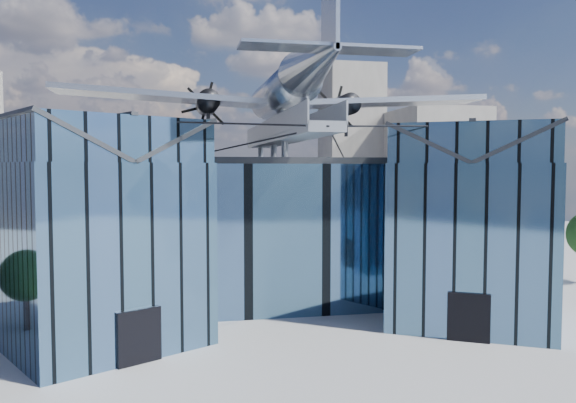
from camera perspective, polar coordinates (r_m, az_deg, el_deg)
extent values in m
plane|color=gray|center=(33.38, 0.70, -12.64)|extent=(120.00, 120.00, 0.00)
cube|color=#476C90|center=(41.16, -1.94, -2.84)|extent=(28.00, 14.00, 9.50)
cube|color=#23262B|center=(40.92, -1.95, 4.07)|extent=(28.00, 14.00, 0.40)
cube|color=#476C90|center=(30.91, -18.35, -5.09)|extent=(11.79, 11.43, 9.50)
cube|color=#476C90|center=(30.62, -18.56, 5.80)|extent=(11.56, 11.20, 2.20)
cube|color=#23262B|center=(29.81, -22.56, 5.79)|extent=(7.98, 9.23, 2.40)
cube|color=#23262B|center=(31.56, -14.78, 5.79)|extent=(7.98, 9.23, 2.40)
cube|color=#23262B|center=(30.69, -18.60, 7.95)|extent=(4.30, 7.10, 0.18)
cube|color=black|center=(28.05, -14.88, -13.12)|extent=(2.03, 1.32, 2.60)
cube|color=black|center=(32.91, -11.11, -4.47)|extent=(0.34, 0.34, 9.50)
cube|color=#476C90|center=(35.20, 18.06, -4.07)|extent=(11.79, 11.43, 9.50)
cube|color=#476C90|center=(34.95, 18.24, 5.49)|extent=(11.56, 11.20, 2.20)
cube|color=#23262B|center=(35.03, 14.54, 5.55)|extent=(7.98, 9.23, 2.40)
cube|color=#23262B|center=(35.00, 21.94, 5.41)|extent=(7.98, 9.23, 2.40)
cube|color=#23262B|center=(35.01, 18.27, 7.37)|extent=(4.30, 7.10, 0.18)
cube|color=black|center=(31.87, 17.88, -11.16)|extent=(2.03, 1.32, 2.60)
cube|color=black|center=(35.52, 10.77, -3.89)|extent=(0.34, 0.34, 9.50)
cube|color=gray|center=(35.56, -0.48, 6.43)|extent=(1.80, 21.00, 0.50)
cube|color=gray|center=(35.44, -1.92, 7.49)|extent=(0.08, 21.00, 1.10)
cube|color=gray|center=(35.78, 0.94, 7.45)|extent=(0.08, 21.00, 1.10)
cylinder|color=gray|center=(44.89, -2.80, 4.93)|extent=(0.44, 0.44, 1.35)
cylinder|color=gray|center=(38.97, -1.47, 5.17)|extent=(0.44, 0.44, 1.35)
cylinder|color=gray|center=(35.04, -0.33, 5.37)|extent=(0.44, 0.44, 1.35)
cylinder|color=gray|center=(36.11, -0.64, 7.89)|extent=(0.70, 0.70, 1.40)
cylinder|color=black|center=(27.49, -8.35, 7.91)|extent=(10.55, 6.08, 0.69)
cylinder|color=black|center=(29.96, 12.32, 7.49)|extent=(10.55, 6.08, 0.69)
cylinder|color=black|center=(33.10, -4.95, 5.69)|extent=(6.09, 17.04, 1.19)
cylinder|color=black|center=(34.30, 5.11, 5.61)|extent=(6.09, 17.04, 1.19)
cylinder|color=#A9AEB6|center=(36.31, -0.64, 10.96)|extent=(2.50, 11.00, 2.50)
sphere|color=#A9AEB6|center=(41.69, -2.08, 9.98)|extent=(2.50, 2.50, 2.50)
cube|color=black|center=(40.79, -1.85, 11.10)|extent=(1.60, 1.40, 0.50)
cone|color=#A9AEB6|center=(27.68, 2.96, 13.97)|extent=(2.50, 7.00, 2.50)
cube|color=#A9AEB6|center=(25.87, 4.31, 18.35)|extent=(0.18, 2.40, 3.40)
cube|color=#A9AEB6|center=(25.63, 4.23, 15.27)|extent=(8.00, 1.80, 0.14)
cube|color=#A9AEB6|center=(36.63, -11.94, 10.35)|extent=(14.00, 3.20, 1.08)
cylinder|color=black|center=(37.26, -8.18, 9.88)|extent=(1.44, 3.20, 1.44)
cone|color=black|center=(39.05, -8.33, 9.58)|extent=(0.70, 0.70, 0.70)
cube|color=black|center=(39.20, -8.35, 9.56)|extent=(1.05, 0.06, 3.33)
cube|color=black|center=(39.20, -8.35, 9.56)|extent=(2.53, 0.06, 2.53)
cube|color=black|center=(39.20, -8.35, 9.56)|extent=(3.33, 0.06, 1.05)
cylinder|color=black|center=(36.55, -8.11, 8.08)|extent=(0.24, 0.24, 1.75)
cube|color=#A9AEB6|center=(39.13, 9.35, 9.93)|extent=(14.00, 3.20, 1.08)
cylinder|color=black|center=(38.89, 5.68, 9.62)|extent=(1.44, 3.20, 1.44)
cone|color=black|center=(40.61, 4.92, 9.36)|extent=(0.70, 0.70, 0.70)
cube|color=black|center=(40.75, 4.86, 9.34)|extent=(1.05, 0.06, 3.33)
cube|color=black|center=(40.75, 4.86, 9.34)|extent=(2.53, 0.06, 2.53)
cube|color=black|center=(40.75, 4.86, 9.34)|extent=(3.33, 0.06, 1.05)
cylinder|color=black|center=(38.21, 5.93, 7.89)|extent=(0.24, 0.24, 1.75)
cube|color=gray|center=(88.32, 14.60, 3.15)|extent=(12.00, 14.00, 18.00)
cube|color=gray|center=(87.40, -20.17, 1.73)|extent=(14.00, 10.00, 14.00)
cube|color=gray|center=(93.95, 6.42, 5.68)|extent=(9.00, 9.00, 26.00)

